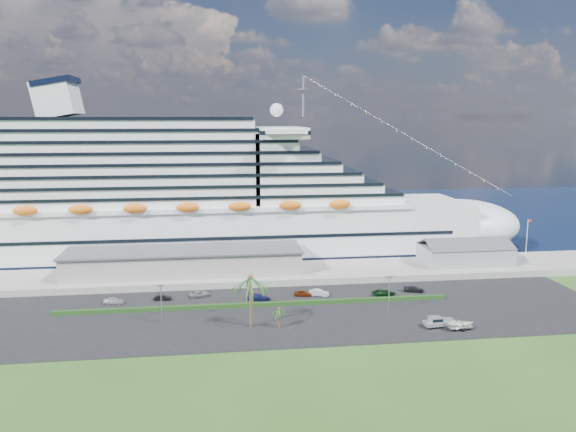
{
  "coord_description": "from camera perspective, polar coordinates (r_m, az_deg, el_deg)",
  "views": [
    {
      "loc": [
        -16.59,
        -103.96,
        41.92
      ],
      "look_at": [
        0.96,
        30.0,
        18.06
      ],
      "focal_mm": 35.0,
      "sensor_mm": 36.0,
      "label": 1
    }
  ],
  "objects": [
    {
      "name": "parked_car_3",
      "position": [
        131.07,
        -2.97,
        -8.25
      ],
      "size": [
        5.63,
        3.59,
        1.52
      ],
      "primitive_type": "imported",
      "rotation": [
        0.0,
        0.0,
        1.27
      ],
      "color": "#141848",
      "rests_on": "asphalt_lot"
    },
    {
      "name": "lamp_post_left",
      "position": [
        118.34,
        -12.76,
        -8.24
      ],
      "size": [
        1.6,
        0.35,
        8.27
      ],
      "color": "gray",
      "rests_on": "asphalt_lot"
    },
    {
      "name": "flagpole",
      "position": [
        171.36,
        23.1,
        -2.13
      ],
      "size": [
        1.08,
        0.16,
        12.0
      ],
      "color": "silver",
      "rests_on": "wharf"
    },
    {
      "name": "ground",
      "position": [
        113.32,
        1.52,
        -11.7
      ],
      "size": [
        420.0,
        420.0,
        0.0
      ],
      "primitive_type": "plane",
      "color": "#2A4E1A",
      "rests_on": "ground"
    },
    {
      "name": "palm_short",
      "position": [
        113.77,
        -0.94,
        -9.63
      ],
      "size": [
        3.53,
        3.53,
        4.56
      ],
      "color": "#47301E",
      "rests_on": "ground"
    },
    {
      "name": "palm_tall",
      "position": [
        113.0,
        -3.83,
        -6.84
      ],
      "size": [
        8.82,
        8.82,
        11.13
      ],
      "color": "#47301E",
      "rests_on": "ground"
    },
    {
      "name": "water",
      "position": [
        238.27,
        -3.35,
        -0.13
      ],
      "size": [
        420.0,
        160.0,
        0.02
      ],
      "primitive_type": "cube",
      "color": "#0B1432",
      "rests_on": "ground"
    },
    {
      "name": "parked_car_5",
      "position": [
        134.23,
        3.15,
        -7.79
      ],
      "size": [
        5.02,
        3.07,
        1.56
      ],
      "primitive_type": "imported",
      "rotation": [
        0.0,
        0.0,
        1.25
      ],
      "color": "silver",
      "rests_on": "asphalt_lot"
    },
    {
      "name": "parked_car_6",
      "position": [
        136.25,
        9.72,
        -7.66
      ],
      "size": [
        5.76,
        3.33,
        1.51
      ],
      "primitive_type": "imported",
      "rotation": [
        0.0,
        0.0,
        1.73
      ],
      "color": "black",
      "rests_on": "asphalt_lot"
    },
    {
      "name": "asphalt_lot",
      "position": [
        123.47,
        0.71,
        -9.8
      ],
      "size": [
        140.0,
        38.0,
        0.12
      ],
      "primitive_type": "cube",
      "color": "black",
      "rests_on": "ground"
    },
    {
      "name": "parked_car_7",
      "position": [
        140.44,
        12.67,
        -7.24
      ],
      "size": [
        5.34,
        3.35,
        1.44
      ],
      "primitive_type": "imported",
      "rotation": [
        0.0,
        0.0,
        1.28
      ],
      "color": "black",
      "rests_on": "asphalt_lot"
    },
    {
      "name": "hedge",
      "position": [
        127.18,
        -3.22,
        -8.97
      ],
      "size": [
        88.0,
        1.1,
        0.9
      ],
      "primitive_type": "cube",
      "color": "black",
      "rests_on": "asphalt_lot"
    },
    {
      "name": "parked_car_4",
      "position": [
        134.04,
        1.54,
        -7.83
      ],
      "size": [
        4.46,
        2.41,
        1.44
      ],
      "primitive_type": "imported",
      "rotation": [
        0.0,
        0.0,
        1.4
      ],
      "color": "#63230D",
      "rests_on": "asphalt_lot"
    },
    {
      "name": "parked_car_0",
      "position": [
        134.46,
        -17.27,
        -8.22
      ],
      "size": [
        4.7,
        2.5,
        1.52
      ],
      "primitive_type": "imported",
      "rotation": [
        0.0,
        0.0,
        1.41
      ],
      "color": "#B2B2B4",
      "rests_on": "asphalt_lot"
    },
    {
      "name": "cruise_ship",
      "position": [
        169.92,
        -9.05,
        1.35
      ],
      "size": [
        191.0,
        38.0,
        54.0
      ],
      "color": "silver",
      "rests_on": "ground"
    },
    {
      "name": "port_shed",
      "position": [
        163.82,
        17.55,
        -3.7
      ],
      "size": [
        24.0,
        12.31,
        7.37
      ],
      "color": "gray",
      "rests_on": "wharf"
    },
    {
      "name": "terminal_building",
      "position": [
        148.86,
        -10.5,
        -4.51
      ],
      "size": [
        61.0,
        15.0,
        6.3
      ],
      "color": "gray",
      "rests_on": "wharf"
    },
    {
      "name": "lamp_post_right",
      "position": [
        123.34,
        10.24,
        -7.4
      ],
      "size": [
        1.6,
        0.35,
        8.27
      ],
      "color": "gray",
      "rests_on": "asphalt_lot"
    },
    {
      "name": "wharf",
      "position": [
        150.61,
        -0.86,
        -5.79
      ],
      "size": [
        240.0,
        20.0,
        1.8
      ],
      "primitive_type": "cube",
      "color": "gray",
      "rests_on": "ground"
    },
    {
      "name": "parked_car_2",
      "position": [
        135.07,
        -8.96,
        -7.84
      ],
      "size": [
        5.29,
        3.61,
        1.34
      ],
      "primitive_type": "imported",
      "rotation": [
        0.0,
        0.0,
        1.88
      ],
      "color": "gray",
      "rests_on": "asphalt_lot"
    },
    {
      "name": "boat_trailer",
      "position": [
        118.68,
        17.12,
        -10.44
      ],
      "size": [
        6.51,
        4.44,
        1.84
      ],
      "color": "gray",
      "rests_on": "asphalt_lot"
    },
    {
      "name": "pickup_truck",
      "position": [
        118.91,
        15.05,
        -10.31
      ],
      "size": [
        6.25,
        2.67,
        2.15
      ],
      "color": "black",
      "rests_on": "asphalt_lot"
    },
    {
      "name": "parked_car_1",
      "position": [
        134.26,
        -12.61,
        -8.09
      ],
      "size": [
        3.99,
        1.61,
        1.29
      ],
      "primitive_type": "imported",
      "rotation": [
        0.0,
        0.0,
        1.51
      ],
      "color": "black",
      "rests_on": "asphalt_lot"
    }
  ]
}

